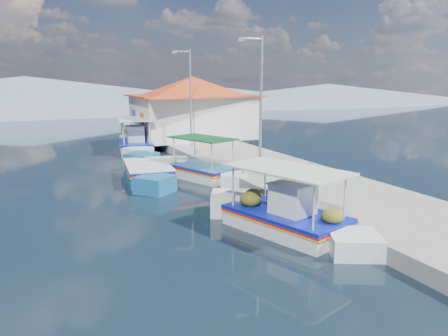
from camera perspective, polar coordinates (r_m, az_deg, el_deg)
name	(u,v)px	position (r m, az deg, el deg)	size (l,w,h in m)	color
ground	(176,209)	(15.92, -6.38, -5.41)	(160.00, 160.00, 0.00)	black
quay	(245,162)	(23.47, 2.80, 0.82)	(5.00, 44.00, 0.50)	gray
bollards	(215,160)	(21.85, -1.20, 1.09)	(0.20, 17.20, 0.30)	#A5A8AD
main_caique	(285,217)	(13.62, 8.13, -6.53)	(3.33, 6.47, 2.24)	white
caique_green_canopy	(203,171)	(20.63, -2.84, -0.47)	(3.10, 5.50, 2.20)	white
caique_blue_hull	(147,173)	(20.55, -10.18, -0.71)	(2.48, 6.62, 1.19)	#175A8C
caique_far	(136,145)	(28.99, -11.69, 3.07)	(2.80, 6.83, 2.43)	white
harbor_building	(193,106)	(31.49, -4.20, 8.20)	(10.49, 10.49, 4.40)	silver
lamp_post_near	(259,99)	(18.88, 4.69, 9.18)	(1.21, 0.14, 6.00)	#A5A8AD
lamp_post_far	(189,93)	(27.11, -4.68, 9.92)	(1.21, 0.14, 6.00)	#A5A8AD
mountain_ridge	(106,97)	(71.44, -15.49, 9.14)	(171.40, 96.00, 5.50)	slate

